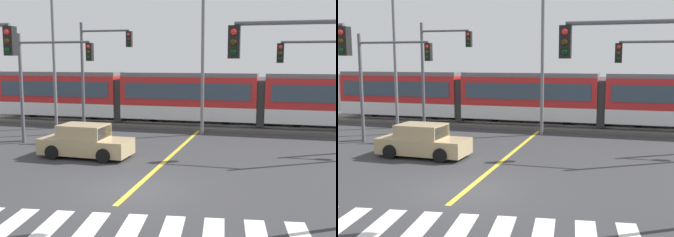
# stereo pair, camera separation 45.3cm
# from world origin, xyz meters

# --- Properties ---
(ground_plane) EXTENTS (200.00, 200.00, 0.00)m
(ground_plane) POSITION_xyz_m (0.00, 0.00, 0.00)
(ground_plane) COLOR #333335
(track_bed) EXTENTS (120.00, 4.00, 0.18)m
(track_bed) POSITION_xyz_m (0.00, 14.56, 0.09)
(track_bed) COLOR #56514C
(track_bed) RESTS_ON ground
(rail_near) EXTENTS (120.00, 0.08, 0.10)m
(rail_near) POSITION_xyz_m (0.00, 13.84, 0.23)
(rail_near) COLOR #939399
(rail_near) RESTS_ON track_bed
(rail_far) EXTENTS (120.00, 0.08, 0.10)m
(rail_far) POSITION_xyz_m (0.00, 15.28, 0.23)
(rail_far) COLOR #939399
(rail_far) RESTS_ON track_bed
(light_rail_tram) EXTENTS (28.00, 2.64, 3.43)m
(light_rail_tram) POSITION_xyz_m (-1.01, 14.55, 2.05)
(light_rail_tram) COLOR silver
(light_rail_tram) RESTS_ON track_bed
(crosswalk_stripe_3) EXTENTS (0.89, 2.85, 0.01)m
(crosswalk_stripe_3) POSITION_xyz_m (-2.18, -3.87, 0.00)
(crosswalk_stripe_3) COLOR silver
(crosswalk_stripe_3) RESTS_ON ground
(crosswalk_stripe_4) EXTENTS (0.89, 2.85, 0.01)m
(crosswalk_stripe_4) POSITION_xyz_m (-1.09, -3.73, 0.00)
(crosswalk_stripe_4) COLOR silver
(crosswalk_stripe_4) RESTS_ON ground
(crosswalk_stripe_5) EXTENTS (0.89, 2.85, 0.01)m
(crosswalk_stripe_5) POSITION_xyz_m (0.00, -3.60, 0.00)
(crosswalk_stripe_5) COLOR silver
(crosswalk_stripe_5) RESTS_ON ground
(crosswalk_stripe_6) EXTENTS (0.89, 2.85, 0.01)m
(crosswalk_stripe_6) POSITION_xyz_m (1.09, -3.47, 0.00)
(crosswalk_stripe_6) COLOR silver
(crosswalk_stripe_6) RESTS_ON ground
(crosswalk_stripe_7) EXTENTS (0.89, 2.85, 0.01)m
(crosswalk_stripe_7) POSITION_xyz_m (2.18, -3.34, 0.00)
(crosswalk_stripe_7) COLOR silver
(crosswalk_stripe_7) RESTS_ON ground
(lane_centre_line) EXTENTS (0.20, 14.16, 0.01)m
(lane_centre_line) POSITION_xyz_m (0.00, 5.48, 0.00)
(lane_centre_line) COLOR gold
(lane_centre_line) RESTS_ON ground
(sedan_crossing) EXTENTS (4.25, 2.02, 1.52)m
(sedan_crossing) POSITION_xyz_m (-3.76, 4.25, 0.70)
(sedan_crossing) COLOR tan
(sedan_crossing) RESTS_ON ground
(traffic_light_near_right) EXTENTS (3.75, 0.38, 5.85)m
(traffic_light_near_right) POSITION_xyz_m (5.73, -1.36, 3.89)
(traffic_light_near_right) COLOR #515459
(traffic_light_near_right) RESTS_ON ground
(traffic_light_mid_left) EXTENTS (4.25, 0.38, 5.82)m
(traffic_light_mid_left) POSITION_xyz_m (-6.99, 6.46, 3.87)
(traffic_light_mid_left) COLOR #515459
(traffic_light_mid_left) RESTS_ON ground
(traffic_light_far_left) EXTENTS (3.25, 0.38, 6.64)m
(traffic_light_far_left) POSITION_xyz_m (-5.66, 10.09, 4.30)
(traffic_light_far_left) COLOR #515459
(traffic_light_far_left) RESTS_ON ground
(street_lamp_west) EXTENTS (1.79, 0.28, 8.78)m
(street_lamp_west) POSITION_xyz_m (-9.09, 11.33, 4.92)
(street_lamp_west) COLOR slate
(street_lamp_west) RESTS_ON ground
(street_lamp_centre) EXTENTS (2.33, 0.28, 8.70)m
(street_lamp_centre) POSITION_xyz_m (0.63, 11.40, 4.95)
(street_lamp_centre) COLOR slate
(street_lamp_centre) RESTS_ON ground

